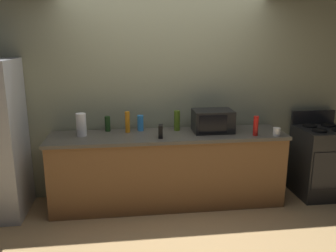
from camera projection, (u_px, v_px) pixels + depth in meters
The scene contains 13 objects.
ground_plane at pixel (172, 218), 4.04m from camera, with size 8.00×8.00×0.00m, color tan.
back_wall at pixel (164, 92), 4.49m from camera, with size 6.40×0.10×2.70m, color gray.
counter_run at pixel (168, 169), 4.31m from camera, with size 2.84×0.64×0.90m.
stove_range at pixel (320, 161), 4.56m from camera, with size 0.60×0.61×1.08m.
microwave at pixel (213, 121), 4.29m from camera, with size 0.48×0.35×0.27m.
paper_towel_roll at pixel (81, 125), 4.09m from camera, with size 0.12×0.12×0.27m, color white.
cordless_phone at pixel (161, 131), 4.04m from camera, with size 0.05×0.11×0.15m, color black.
bottle_spray_cleaner at pixel (140, 123), 4.34m from camera, with size 0.08×0.08×0.20m, color #338CE5.
bottle_hot_sauce at pixel (256, 126), 4.12m from camera, with size 0.06×0.06×0.23m, color red.
bottle_dish_soap at pixel (127, 122), 4.25m from camera, with size 0.06×0.06×0.26m, color orange.
bottle_wine at pixel (108, 124), 4.32m from camera, with size 0.07×0.07×0.19m, color #1E3F19.
bottle_olive_oil at pixel (177, 121), 4.34m from camera, with size 0.07×0.07×0.25m, color #4C6B19.
mug_white at pixel (277, 132), 4.14m from camera, with size 0.08×0.08×0.09m, color white.
Camera 1 is at (-0.51, -3.62, 2.03)m, focal length 37.47 mm.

